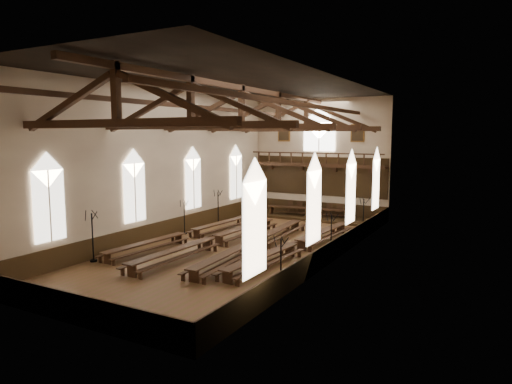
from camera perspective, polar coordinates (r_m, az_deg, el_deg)
ground at (r=28.48m, az=-1.76°, el=-6.96°), size 26.00×26.00×0.00m
room_walls at (r=27.63m, az=-1.81°, el=6.15°), size 26.00×26.00×26.00m
wainscot_band at (r=28.34m, az=-1.76°, el=-5.78°), size 12.00×26.00×1.20m
side_windows at (r=27.81m, az=-1.79°, el=0.54°), size 11.85×19.80×4.50m
end_window at (r=39.28m, az=7.91°, el=7.47°), size 2.80×0.12×3.80m
minstrels_gallery at (r=39.17m, az=7.71°, el=2.62°), size 11.80×1.24×3.70m
portraits at (r=39.28m, az=7.91°, el=7.30°), size 7.75×0.09×1.45m
roof_trusses at (r=27.66m, az=-1.82°, el=9.79°), size 11.70×25.70×2.80m
refectory_row_a at (r=30.45m, az=-8.48°, el=-5.16°), size 1.79×13.73×0.67m
refectory_row_b at (r=28.31m, az=-5.38°, el=-5.97°), size 1.67×14.21×0.73m
refectory_row_c at (r=27.59m, az=-0.10°, el=-6.31°), size 1.78×14.04×0.70m
refectory_row_d at (r=27.11m, az=5.06°, el=-6.57°), size 1.95×14.12×0.71m
dais at (r=38.53m, az=6.78°, el=-3.15°), size 11.40×2.94×0.20m
high_table at (r=38.41m, az=6.80°, el=-2.14°), size 7.48×1.63×0.70m
high_chairs at (r=39.09m, az=7.20°, el=-1.99°), size 5.00×0.51×1.07m
candelabrum_left_near at (r=26.72m, az=-19.70°, el=-6.39°), size 0.84×0.86×2.87m
candelabrum_left_mid at (r=32.53m, az=-8.93°, el=-3.94°), size 0.70×0.73×2.43m
candelabrum_left_far at (r=35.94m, az=-4.75°, el=-2.70°), size 0.80×0.80×2.70m
candelabrum_right_near at (r=20.66m, az=3.12°, el=-10.23°), size 0.76×0.72×2.51m
candelabrum_right_mid at (r=26.54m, az=9.36°, el=-6.37°), size 0.75×0.76×2.55m
candelabrum_right_far at (r=32.71m, az=13.25°, el=-3.83°), size 0.76×0.82×2.70m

